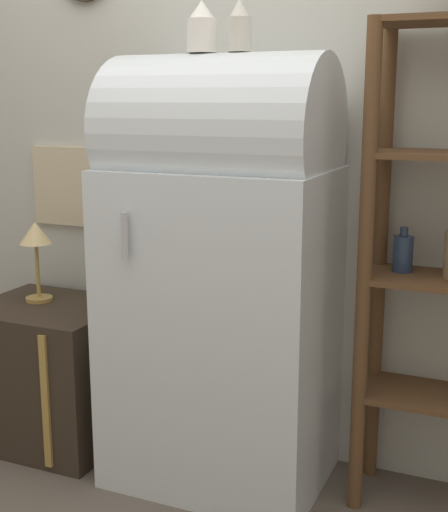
{
  "coord_description": "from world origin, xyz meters",
  "views": [
    {
      "loc": [
        1.01,
        -2.0,
        1.41
      ],
      "look_at": [
        0.01,
        0.27,
        0.86
      ],
      "focal_mm": 50.0,
      "sensor_mm": 36.0,
      "label": 1
    }
  ],
  "objects_px": {
    "refrigerator": "(221,272)",
    "desk_lamp": "(36,241)",
    "suitcase_trunk": "(52,373)",
    "vase_left": "(202,28)",
    "vase_center": "(239,27)"
  },
  "relations": [
    {
      "from": "desk_lamp",
      "to": "vase_left",
      "type": "bearing_deg",
      "value": -3.04
    },
    {
      "from": "refrigerator",
      "to": "vase_left",
      "type": "relative_size",
      "value": 9.17
    },
    {
      "from": "suitcase_trunk",
      "to": "refrigerator",
      "type": "bearing_deg",
      "value": 0.75
    },
    {
      "from": "vase_left",
      "to": "refrigerator",
      "type": "bearing_deg",
      "value": 11.59
    },
    {
      "from": "vase_center",
      "to": "desk_lamp",
      "type": "height_order",
      "value": "vase_center"
    },
    {
      "from": "suitcase_trunk",
      "to": "desk_lamp",
      "type": "distance_m",
      "value": 0.55
    },
    {
      "from": "suitcase_trunk",
      "to": "vase_left",
      "type": "xyz_separation_m",
      "value": [
        0.7,
        -0.0,
        1.34
      ]
    },
    {
      "from": "suitcase_trunk",
      "to": "vase_left",
      "type": "distance_m",
      "value": 1.51
    },
    {
      "from": "refrigerator",
      "to": "desk_lamp",
      "type": "bearing_deg",
      "value": 178.07
    },
    {
      "from": "suitcase_trunk",
      "to": "desk_lamp",
      "type": "xyz_separation_m",
      "value": [
        -0.07,
        0.04,
        0.54
      ]
    },
    {
      "from": "refrigerator",
      "to": "suitcase_trunk",
      "type": "bearing_deg",
      "value": -179.25
    },
    {
      "from": "vase_left",
      "to": "vase_center",
      "type": "bearing_deg",
      "value": 2.11
    },
    {
      "from": "vase_left",
      "to": "suitcase_trunk",
      "type": "bearing_deg",
      "value": 179.77
    },
    {
      "from": "refrigerator",
      "to": "vase_center",
      "type": "xyz_separation_m",
      "value": [
        0.07,
        -0.01,
        0.84
      ]
    },
    {
      "from": "suitcase_trunk",
      "to": "desk_lamp",
      "type": "relative_size",
      "value": 1.76
    }
  ]
}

